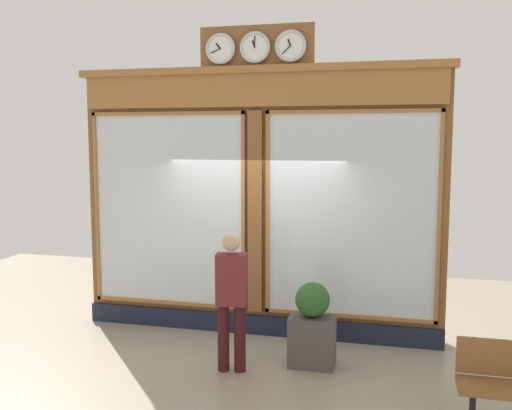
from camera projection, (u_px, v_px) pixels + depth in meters
The scene contains 4 objects.
shop_facade at pixel (258, 201), 8.20m from camera, with size 5.29×0.42×4.33m.
pedestrian at pixel (231, 296), 6.87m from camera, with size 0.39×0.27×1.69m.
planter_box at pixel (312, 341), 7.08m from camera, with size 0.56×0.36×0.63m, color #4C4742.
planter_shrub at pixel (313, 300), 7.02m from camera, with size 0.43×0.43×0.43m, color #285623.
Camera 1 is at (-1.97, 7.78, 2.80)m, focal length 40.39 mm.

